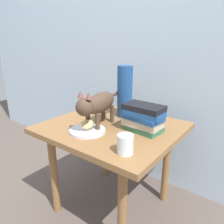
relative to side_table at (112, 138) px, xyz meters
name	(u,v)px	position (x,y,z in m)	size (l,w,h in m)	color
ground_plane	(112,204)	(0.00, 0.00, -0.47)	(6.00, 6.00, 0.00)	brown
back_panel	(154,23)	(0.00, 0.44, 0.63)	(4.00, 0.04, 2.20)	silver
side_table	(112,138)	(0.00, 0.00, 0.00)	(0.72, 0.65, 0.54)	olive
plate	(87,131)	(-0.05, -0.15, 0.08)	(0.19, 0.19, 0.01)	silver
bread_roll	(87,125)	(-0.05, -0.15, 0.11)	(0.08, 0.06, 0.05)	#E0BC7A
cat	(98,104)	(-0.05, -0.06, 0.21)	(0.14, 0.48, 0.23)	#4C3828
book_stack	(143,118)	(0.18, 0.03, 0.15)	(0.21, 0.15, 0.15)	#336B4C
green_vase	(125,92)	(-0.04, 0.18, 0.23)	(0.09, 0.09, 0.31)	navy
candle_jar	(125,145)	(0.24, -0.22, 0.11)	(0.07, 0.07, 0.08)	silver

